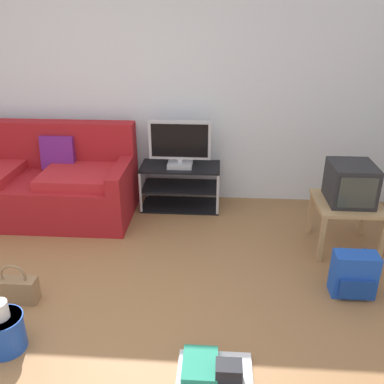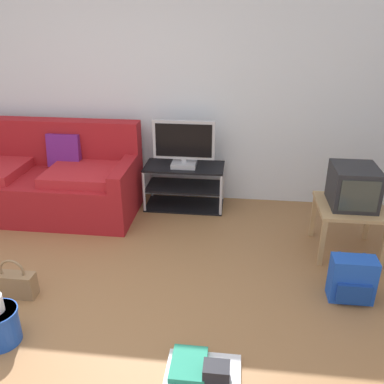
{
  "view_description": "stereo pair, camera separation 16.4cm",
  "coord_description": "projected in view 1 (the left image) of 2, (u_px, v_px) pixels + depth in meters",
  "views": [
    {
      "loc": [
        0.99,
        -2.09,
        2.08
      ],
      "look_at": [
        0.77,
        1.24,
        0.58
      ],
      "focal_mm": 38.73,
      "sensor_mm": 36.0,
      "label": 1
    },
    {
      "loc": [
        1.15,
        -2.07,
        2.08
      ],
      "look_at": [
        0.77,
        1.24,
        0.58
      ],
      "focal_mm": 38.73,
      "sensor_mm": 36.0,
      "label": 2
    }
  ],
  "objects": [
    {
      "name": "couch",
      "position": [
        36.0,
        184.0,
        4.43
      ],
      "size": [
        2.07,
        0.91,
        0.95
      ],
      "color": "maroon",
      "rests_on": "ground_plane"
    },
    {
      "name": "flat_tv",
      "position": [
        180.0,
        145.0,
        4.39
      ],
      "size": [
        0.66,
        0.22,
        0.51
      ],
      "color": "#B2B2B7",
      "rests_on": "tv_stand"
    },
    {
      "name": "tv_stand",
      "position": [
        181.0,
        186.0,
        4.62
      ],
      "size": [
        0.87,
        0.43,
        0.49
      ],
      "color": "black",
      "rests_on": "ground_plane"
    },
    {
      "name": "floor_tray",
      "position": [
        214.0,
        371.0,
        2.54
      ],
      "size": [
        0.46,
        0.34,
        0.14
      ],
      "color": "silver",
      "rests_on": "ground_plane"
    },
    {
      "name": "cleaning_bucket",
      "position": [
        4.0,
        330.0,
        2.7
      ],
      "size": [
        0.27,
        0.27,
        0.37
      ],
      "color": "blue",
      "rests_on": "ground_plane"
    },
    {
      "name": "handbag",
      "position": [
        16.0,
        289.0,
        3.15
      ],
      "size": [
        0.33,
        0.12,
        0.33
      ],
      "rotation": [
        0.0,
        0.0,
        -0.37
      ],
      "color": "olive",
      "rests_on": "ground_plane"
    },
    {
      "name": "side_table",
      "position": [
        347.0,
        209.0,
        3.75
      ],
      "size": [
        0.57,
        0.57,
        0.47
      ],
      "color": "tan",
      "rests_on": "ground_plane"
    },
    {
      "name": "ground_plane",
      "position": [
        68.0,
        342.0,
        2.82
      ],
      "size": [
        9.0,
        9.8,
        0.02
      ],
      "primitive_type": "cube",
      "color": "olive"
    },
    {
      "name": "backpack",
      "position": [
        354.0,
        275.0,
        3.21
      ],
      "size": [
        0.33,
        0.24,
        0.36
      ],
      "rotation": [
        0.0,
        0.0,
        -0.08
      ],
      "color": "blue",
      "rests_on": "ground_plane"
    },
    {
      "name": "wall_back",
      "position": [
        129.0,
        80.0,
        4.49
      ],
      "size": [
        9.0,
        0.1,
        2.7
      ],
      "primitive_type": "cube",
      "color": "silver",
      "rests_on": "ground_plane"
    },
    {
      "name": "crt_tv",
      "position": [
        351.0,
        183.0,
        3.67
      ],
      "size": [
        0.38,
        0.43,
        0.35
      ],
      "color": "#232326",
      "rests_on": "side_table"
    }
  ]
}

